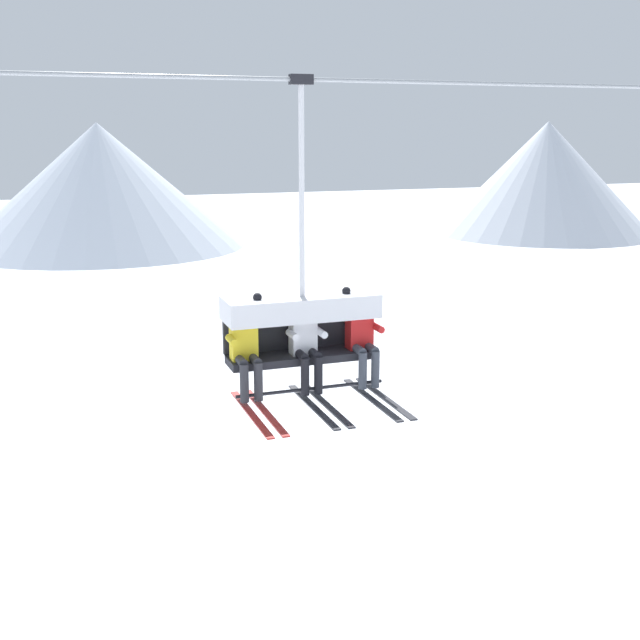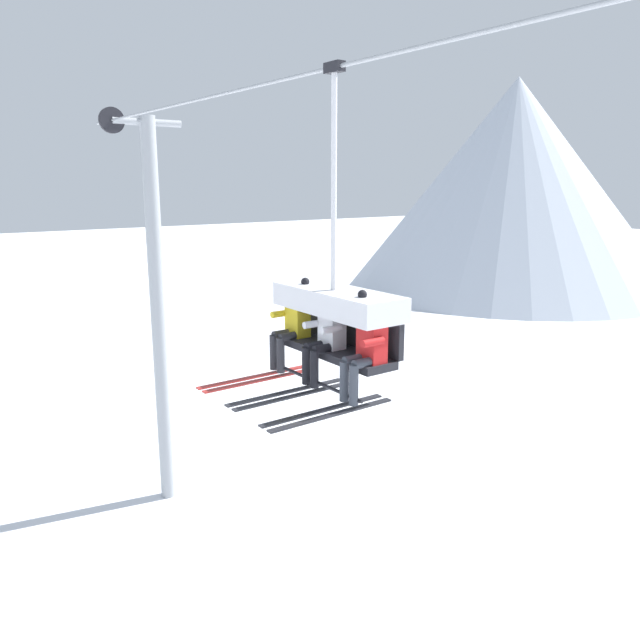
{
  "view_description": "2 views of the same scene",
  "coord_description": "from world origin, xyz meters",
  "px_view_note": "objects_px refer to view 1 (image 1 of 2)",
  "views": [
    {
      "loc": [
        -2.41,
        -10.22,
        8.59
      ],
      "look_at": [
        0.89,
        -0.98,
        6.27
      ],
      "focal_mm": 45.0,
      "sensor_mm": 36.0,
      "label": 1
    },
    {
      "loc": [
        6.85,
        -5.48,
        7.89
      ],
      "look_at": [
        0.54,
        -0.89,
        6.15
      ],
      "focal_mm": 35.0,
      "sensor_mm": 36.0,
      "label": 2
    }
  ],
  "objects_px": {
    "skier_white": "(306,344)",
    "skier_red": "(363,337)",
    "chairlift_chair": "(301,314)",
    "skier_yellow": "(246,347)"
  },
  "relations": [
    {
      "from": "skier_white",
      "to": "skier_red",
      "type": "distance_m",
      "value": 0.78
    },
    {
      "from": "chairlift_chair",
      "to": "skier_yellow",
      "type": "xyz_separation_m",
      "value": [
        -0.78,
        -0.21,
        -0.31
      ]
    },
    {
      "from": "skier_white",
      "to": "chairlift_chair",
      "type": "bearing_deg",
      "value": 90.0
    },
    {
      "from": "skier_white",
      "to": "skier_red",
      "type": "relative_size",
      "value": 1.0
    },
    {
      "from": "skier_yellow",
      "to": "skier_white",
      "type": "distance_m",
      "value": 0.78
    },
    {
      "from": "chairlift_chair",
      "to": "skier_red",
      "type": "height_order",
      "value": "chairlift_chair"
    },
    {
      "from": "skier_yellow",
      "to": "skier_red",
      "type": "distance_m",
      "value": 1.55
    },
    {
      "from": "skier_yellow",
      "to": "skier_white",
      "type": "relative_size",
      "value": 1.0
    },
    {
      "from": "chairlift_chair",
      "to": "skier_white",
      "type": "xyz_separation_m",
      "value": [
        0.0,
        -0.22,
        -0.33
      ]
    },
    {
      "from": "skier_white",
      "to": "skier_red",
      "type": "bearing_deg",
      "value": 0.5
    }
  ]
}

